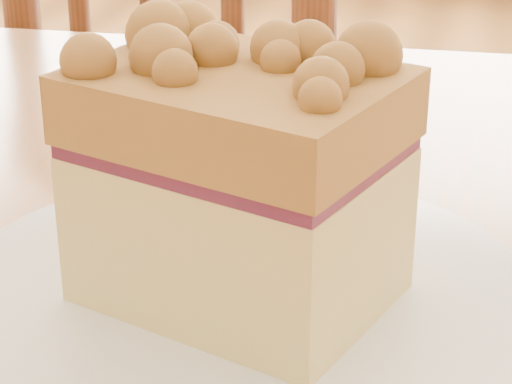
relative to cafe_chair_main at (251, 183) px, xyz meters
The scene contains 3 objects.
cafe_chair_main is the anchor object (origin of this frame).
plate 0.76m from the cafe_chair_main, 77.96° to the right, with size 0.24×0.24×0.02m.
cake_slice 0.78m from the cafe_chair_main, 78.10° to the right, with size 0.13×0.11×0.11m.
Camera 1 is at (0.24, -0.19, 0.96)m, focal length 70.00 mm.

